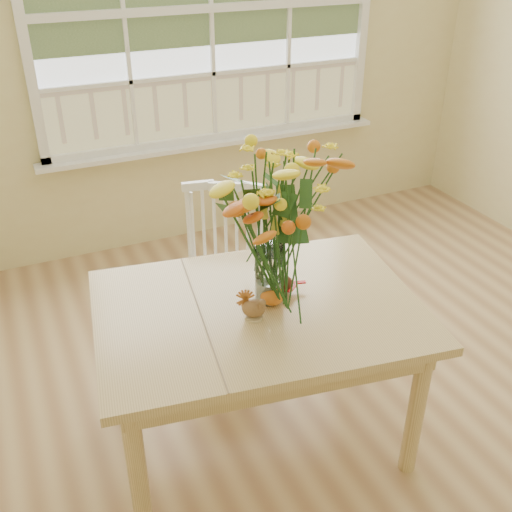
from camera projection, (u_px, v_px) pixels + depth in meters
name	position (u px, v px, depth m)	size (l,w,h in m)	color
floor	(394.00, 432.00, 2.74)	(4.00, 4.50, 0.01)	#A0764D
wall_back	(210.00, 41.00, 3.85)	(4.00, 0.02, 2.70)	beige
window	(211.00, 11.00, 3.73)	(2.42, 0.12, 1.74)	silver
dining_table	(258.00, 324.00, 2.44)	(1.41, 1.10, 0.69)	tan
windsor_chair	(225.00, 264.00, 3.05)	(0.55, 0.54, 0.89)	white
flower_vase	(269.00, 216.00, 2.25)	(0.52, 0.52, 0.62)	white
pumpkin	(272.00, 297.00, 2.39)	(0.09, 0.09, 0.07)	orange
turkey_figurine	(254.00, 308.00, 2.30)	(0.11, 0.10, 0.12)	#CCB78C
dark_gourd	(284.00, 284.00, 2.47)	(0.12, 0.08, 0.07)	#38160F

